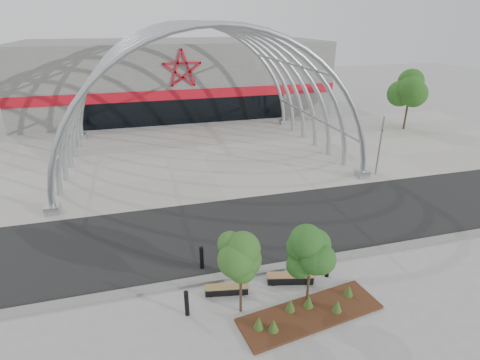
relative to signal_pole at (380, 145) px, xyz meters
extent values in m
plane|color=gray|center=(-11.19, -8.18, -2.23)|extent=(140.00, 140.00, 0.00)
cube|color=black|center=(-11.19, -4.68, -2.22)|extent=(140.00, 7.00, 0.02)
cube|color=#A9A498|center=(-11.19, 7.32, -2.21)|extent=(60.00, 17.00, 0.04)
cube|color=slate|center=(-11.19, -8.43, -2.17)|extent=(60.00, 0.50, 0.12)
cube|color=slate|center=(-11.19, 25.32, 1.77)|extent=(34.00, 15.00, 8.00)
cube|color=black|center=(-11.19, 17.87, -0.93)|extent=(22.00, 0.25, 2.60)
cube|color=red|center=(-11.19, 17.87, 0.87)|extent=(34.00, 0.30, 1.00)
torus|color=#A0A6AC|center=(-11.19, -0.18, -2.23)|extent=(20.36, 0.36, 20.36)
torus|color=#A0A6AC|center=(-11.19, 2.32, -2.23)|extent=(20.36, 0.36, 20.36)
torus|color=#A0A6AC|center=(-11.19, 4.82, -2.23)|extent=(20.36, 0.36, 20.36)
torus|color=#A0A6AC|center=(-11.19, 7.32, -2.23)|extent=(20.36, 0.36, 20.36)
torus|color=#A0A6AC|center=(-11.19, 9.82, -2.23)|extent=(20.36, 0.36, 20.36)
torus|color=#A0A6AC|center=(-11.19, 12.32, -2.23)|extent=(20.36, 0.36, 20.36)
torus|color=#A0A6AC|center=(-11.19, 14.82, -2.23)|extent=(20.36, 0.36, 20.36)
cylinder|color=#A0A6AC|center=(-1.53, 7.32, 0.36)|extent=(0.20, 15.00, 0.20)
cylinder|color=#A0A6AC|center=(-4.12, 7.32, 4.84)|extent=(0.20, 15.00, 0.20)
cylinder|color=#A0A6AC|center=(-11.19, 7.32, 7.77)|extent=(0.20, 15.00, 0.20)
cylinder|color=#A0A6AC|center=(-18.26, 7.32, 4.84)|extent=(0.20, 15.00, 0.20)
cylinder|color=#A0A6AC|center=(-20.85, 7.32, 0.36)|extent=(0.20, 15.00, 0.20)
cube|color=#A0A6AC|center=(-21.19, -0.18, -1.98)|extent=(0.80, 0.80, 0.50)
cube|color=#A0A6AC|center=(-21.19, 14.82, -1.98)|extent=(0.80, 0.80, 0.50)
cube|color=#A0A6AC|center=(-1.19, -0.18, -1.98)|extent=(0.80, 0.80, 0.50)
cube|color=#A0A6AC|center=(-1.19, 14.82, -1.98)|extent=(0.80, 0.80, 0.50)
cube|color=#3A1810|center=(-10.43, -11.43, -2.18)|extent=(5.70, 2.48, 0.11)
cone|color=#3B5B21|center=(-12.08, -11.88, -1.89)|extent=(0.38, 0.38, 0.48)
cone|color=#3B5B21|center=(-10.37, -11.10, -1.89)|extent=(0.38, 0.38, 0.48)
cone|color=#3B5B21|center=(-9.44, -11.60, -1.89)|extent=(0.38, 0.38, 0.48)
cone|color=#3B5B21|center=(-11.12, -11.10, -1.89)|extent=(0.38, 0.38, 0.48)
cone|color=#3B5B21|center=(-8.57, -10.94, -1.89)|extent=(0.38, 0.38, 0.48)
cone|color=#3B5B21|center=(-12.55, -11.63, -1.89)|extent=(0.38, 0.38, 0.48)
cylinder|color=gray|center=(0.00, 0.00, -0.10)|extent=(0.12, 0.12, 4.27)
imported|color=black|center=(0.00, 0.00, 0.84)|extent=(0.19, 0.61, 0.12)
cylinder|color=#342117|center=(-12.91, -10.55, -1.41)|extent=(0.10, 0.10, 1.64)
ellipsoid|color=#2C511F|center=(-12.91, -10.55, 0.08)|extent=(1.41, 1.41, 1.79)
cylinder|color=#332A1A|center=(-10.27, -10.75, -1.41)|extent=(0.11, 0.11, 1.64)
ellipsoid|color=#1A4419|center=(-10.27, -10.75, 0.08)|extent=(1.35, 1.35, 1.79)
cube|color=black|center=(-13.20, -9.45, -2.08)|extent=(1.75, 0.63, 0.29)
cube|color=black|center=(-13.83, -9.33, -2.06)|extent=(0.17, 0.39, 0.34)
cube|color=black|center=(-12.56, -9.56, -2.06)|extent=(0.17, 0.39, 0.34)
cube|color=brown|center=(-13.20, -9.45, -1.89)|extent=(1.81, 0.70, 0.05)
cube|color=black|center=(-10.45, -9.48, -2.07)|extent=(1.95, 0.81, 0.33)
cube|color=black|center=(-11.15, -9.31, -2.04)|extent=(0.21, 0.44, 0.38)
cube|color=black|center=(-9.75, -9.65, -2.04)|extent=(0.21, 0.44, 0.38)
cube|color=#93573C|center=(-10.45, -9.48, -1.85)|extent=(2.02, 0.88, 0.06)
cylinder|color=black|center=(-13.86, -7.52, -1.68)|extent=(0.18, 0.18, 1.10)
cylinder|color=black|center=(-14.90, -10.21, -1.70)|extent=(0.17, 0.17, 1.07)
cylinder|color=black|center=(-12.78, -8.26, -1.72)|extent=(0.16, 0.16, 1.02)
cylinder|color=black|center=(-8.76, -9.52, -1.69)|extent=(0.17, 0.17, 1.08)
cylinder|color=black|center=(-8.99, -9.12, -1.71)|extent=(0.17, 0.17, 1.04)
cylinder|color=#312317|center=(9.81, 9.82, -0.72)|extent=(0.20, 0.20, 3.03)
ellipsoid|color=#1A4913|center=(9.81, 9.82, 2.03)|extent=(2.70, 2.70, 3.30)
camera|label=1|loc=(-15.88, -21.26, 7.99)|focal=28.00mm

